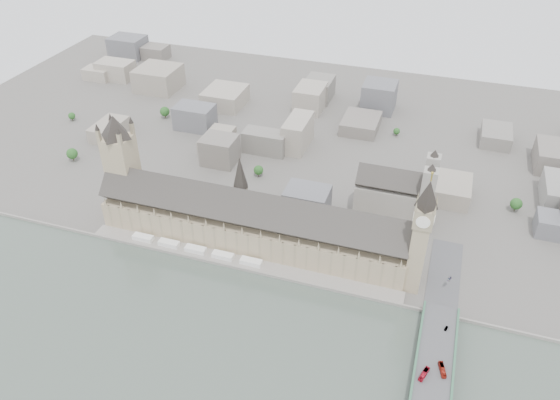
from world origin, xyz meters
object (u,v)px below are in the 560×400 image
(palace_of_westminster, at_px, (251,222))
(car_approach, at_px, (449,279))
(red_bus_north, at_px, (424,374))
(elizabeth_tower, at_px, (422,230))
(victoria_tower, at_px, (121,162))
(westminster_abbey, at_px, (396,195))
(red_bus_south, at_px, (442,369))
(westminster_bridge, at_px, (431,392))
(car_silver, at_px, (446,328))

(palace_of_westminster, relative_size, car_approach, 52.00)
(palace_of_westminster, relative_size, red_bus_north, 21.87)
(palace_of_westminster, height_order, elizabeth_tower, elizabeth_tower)
(victoria_tower, bearing_deg, elizabeth_tower, -3.96)
(car_approach, bearing_deg, westminster_abbey, 143.47)
(westminster_abbey, relative_size, car_approach, 13.34)
(elizabeth_tower, relative_size, red_bus_south, 8.83)
(red_bus_north, distance_m, car_approach, 96.37)
(victoria_tower, bearing_deg, red_bus_south, -18.99)
(elizabeth_tower, xyz_separation_m, car_approach, (27.13, 7.44, -47.10))
(westminster_abbey, bearing_deg, palace_of_westminster, -145.83)
(westminster_bridge, bearing_deg, red_bus_north, 129.99)
(victoria_tower, bearing_deg, westminster_bridge, -21.78)
(red_bus_south, bearing_deg, car_approach, 74.67)
(red_bus_north, distance_m, car_silver, 45.37)
(palace_of_westminster, distance_m, car_silver, 176.24)
(palace_of_westminster, bearing_deg, car_approach, -1.48)
(palace_of_westminster, relative_size, elizabeth_tower, 2.47)
(red_bus_south, relative_size, car_silver, 2.75)
(red_bus_north, bearing_deg, car_approach, 102.69)
(westminster_bridge, distance_m, car_approach, 103.15)
(palace_of_westminster, xyz_separation_m, elizabeth_tower, (138.00, -11.70, 35.38))
(victoria_tower, height_order, red_bus_north, victoria_tower)
(elizabeth_tower, distance_m, red_bus_north, 101.45)
(car_approach, bearing_deg, elizabeth_tower, -145.48)
(palace_of_westminster, height_order, victoria_tower, victoria_tower)
(westminster_bridge, xyz_separation_m, red_bus_north, (-5.87, 7.00, 6.81))
(westminster_abbey, xyz_separation_m, car_approach, (54.21, -79.56, -14.09))
(red_bus_south, bearing_deg, red_bus_north, -163.10)
(victoria_tower, bearing_deg, car_approach, -2.11)
(red_bus_north, xyz_separation_m, red_bus_south, (10.76, 7.09, 0.01))
(palace_of_westminster, relative_size, westminster_abbey, 3.90)
(elizabeth_tower, bearing_deg, car_approach, 15.33)
(westminster_abbey, bearing_deg, red_bus_south, -71.62)
(red_bus_north, bearing_deg, elizabeth_tower, 119.63)
(elizabeth_tower, relative_size, car_approach, 21.10)
(elizabeth_tower, relative_size, victoria_tower, 1.07)
(palace_of_westminster, bearing_deg, red_bus_south, -29.16)
(westminster_bridge, bearing_deg, car_approach, 88.26)
(victoria_tower, relative_size, red_bus_north, 8.25)
(westminster_bridge, bearing_deg, palace_of_westminster, 146.51)
(elizabeth_tower, xyz_separation_m, westminster_abbey, (-27.08, 87.00, -33.01))
(palace_of_westminster, bearing_deg, victoria_tower, 177.04)
(red_bus_north, bearing_deg, palace_of_westminster, 165.36)
(palace_of_westminster, height_order, westminster_abbey, westminster_abbey)
(palace_of_westminster, relative_size, car_silver, 59.90)
(red_bus_south, distance_m, car_silver, 37.05)
(westminster_bridge, xyz_separation_m, car_silver, (4.66, 51.12, 5.85))
(westminster_bridge, relative_size, car_silver, 73.46)
(westminster_bridge, xyz_separation_m, westminster_abbey, (-51.08, 182.50, 19.96))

